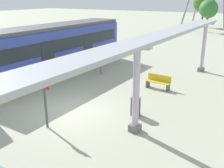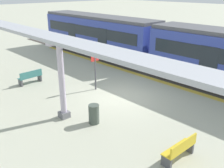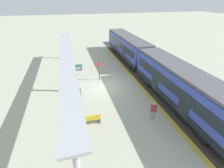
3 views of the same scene
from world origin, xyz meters
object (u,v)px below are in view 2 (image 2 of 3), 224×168
train_near_carriage (97,34)px  bench_near_end (180,149)px  canopy_pillar_second (62,81)px  trash_bin (94,114)px  bench_mid_platform (31,77)px  platform_info_sign (95,68)px

train_near_carriage → bench_near_end: bearing=60.4°
canopy_pillar_second → trash_bin: 2.08m
canopy_pillar_second → bench_mid_platform: canopy_pillar_second is taller
train_near_carriage → bench_mid_platform: 8.85m
train_near_carriage → bench_near_end: size_ratio=8.54×
trash_bin → bench_mid_platform: bearing=-92.3°
bench_mid_platform → platform_info_sign: bearing=123.7°
bench_near_end → bench_mid_platform: same height
canopy_pillar_second → platform_info_sign: canopy_pillar_second is taller
train_near_carriage → platform_info_sign: (5.79, 6.67, -0.50)m
bench_mid_platform → platform_info_sign: 4.40m
canopy_pillar_second → bench_mid_platform: 5.58m
bench_mid_platform → platform_info_sign: platform_info_sign is taller
train_near_carriage → platform_info_sign: 8.84m
trash_bin → bench_near_end: bearing=97.5°
bench_near_end → platform_info_sign: 7.59m
bench_mid_platform → platform_info_sign: (-2.39, 3.59, 0.89)m
train_near_carriage → bench_near_end: train_near_carriage is taller
train_near_carriage → trash_bin: bearing=49.1°
bench_near_end → platform_info_sign: (-2.12, -7.23, 0.89)m
train_near_carriage → trash_bin: size_ratio=14.42×
bench_near_end → platform_info_sign: bearing=-106.4°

